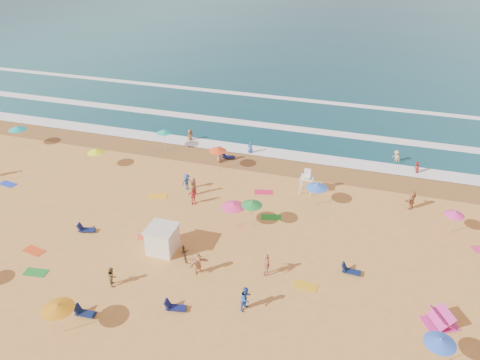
# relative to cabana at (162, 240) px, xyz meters

# --- Properties ---
(ground) EXTENTS (220.00, 220.00, 0.00)m
(ground) POSITION_rel_cabana_xyz_m (3.52, 3.62, -1.00)
(ground) COLOR gold
(ground) RESTS_ON ground
(ocean) EXTENTS (220.00, 140.00, 0.18)m
(ocean) POSITION_rel_cabana_xyz_m (3.52, 87.62, -1.00)
(ocean) COLOR #0C4756
(ocean) RESTS_ON ground
(wet_sand) EXTENTS (220.00, 220.00, 0.00)m
(wet_sand) POSITION_rel_cabana_xyz_m (3.52, 16.12, -0.99)
(wet_sand) COLOR olive
(wet_sand) RESTS_ON ground
(surf_foam) EXTENTS (200.00, 18.70, 0.05)m
(surf_foam) POSITION_rel_cabana_xyz_m (3.52, 24.94, -0.90)
(surf_foam) COLOR white
(surf_foam) RESTS_ON ground
(cabana) EXTENTS (2.00, 2.00, 2.00)m
(cabana) POSITION_rel_cabana_xyz_m (0.00, 0.00, 0.00)
(cabana) COLOR white
(cabana) RESTS_ON ground
(cabana_roof) EXTENTS (2.20, 2.20, 0.12)m
(cabana_roof) POSITION_rel_cabana_xyz_m (0.00, 0.00, 1.06)
(cabana_roof) COLOR silver
(cabana_roof) RESTS_ON cabana
(bicycle) EXTENTS (1.52, 1.96, 0.99)m
(bicycle) POSITION_rel_cabana_xyz_m (1.90, -0.30, -0.50)
(bicycle) COLOR black
(bicycle) RESTS_ON ground
(lifeguard_stand) EXTENTS (1.20, 1.20, 2.10)m
(lifeguard_stand) POSITION_rel_cabana_xyz_m (9.01, 11.74, 0.05)
(lifeguard_stand) COLOR white
(lifeguard_stand) RESTS_ON ground
(beach_umbrellas) EXTENTS (59.54, 31.72, 0.81)m
(beach_umbrellas) POSITION_rel_cabana_xyz_m (5.15, 3.66, 1.11)
(beach_umbrellas) COLOR #F5367B
(beach_umbrellas) RESTS_ON ground
(loungers) EXTENTS (44.50, 24.39, 0.34)m
(loungers) POSITION_rel_cabana_xyz_m (5.20, 0.51, -0.83)
(loungers) COLOR #0F204D
(loungers) RESTS_ON ground
(towels) EXTENTS (44.08, 18.67, 0.03)m
(towels) POSITION_rel_cabana_xyz_m (2.29, 2.20, -0.98)
(towels) COLOR #E2491C
(towels) RESTS_ON ground
(beachgoers) EXTENTS (43.53, 25.97, 2.06)m
(beachgoers) POSITION_rel_cabana_xyz_m (3.96, 7.46, -0.22)
(beachgoers) COLOR #B87C55
(beachgoers) RESTS_ON ground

